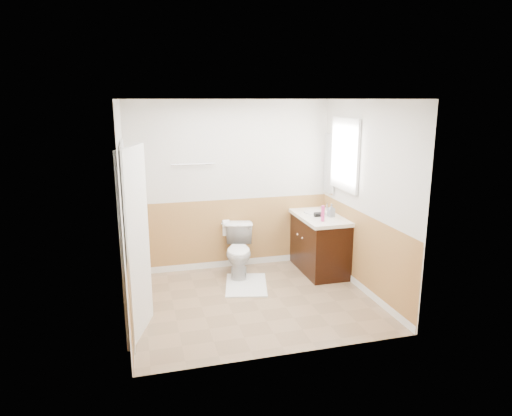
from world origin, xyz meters
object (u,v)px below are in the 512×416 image
object	(u,v)px
toilet	(239,251)
lotion_bottle	(323,214)
vanity_cabinet	(319,244)
soap_dispenser	(331,210)
bath_mat	(246,285)

from	to	relation	value
toilet	lotion_bottle	distance (m)	1.32
vanity_cabinet	soap_dispenser	bearing A→B (deg)	-46.63
lotion_bottle	soap_dispenser	distance (m)	0.30
bath_mat	vanity_cabinet	xyz separation A→B (m)	(1.19, 0.30, 0.39)
toilet	bath_mat	world-z (taller)	toilet
lotion_bottle	soap_dispenser	xyz separation A→B (m)	(0.22, 0.21, -0.02)
toilet	lotion_bottle	world-z (taller)	lotion_bottle
toilet	vanity_cabinet	world-z (taller)	vanity_cabinet
toilet	bath_mat	distance (m)	0.55
bath_mat	soap_dispenser	bearing A→B (deg)	7.65
toilet	vanity_cabinet	size ratio (longest dim) A/B	0.66
vanity_cabinet	lotion_bottle	size ratio (longest dim) A/B	5.00
vanity_cabinet	lotion_bottle	world-z (taller)	lotion_bottle
lotion_bottle	soap_dispenser	size ratio (longest dim) A/B	1.17
soap_dispenser	vanity_cabinet	bearing A→B (deg)	133.37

